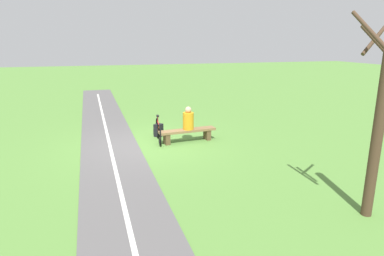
{
  "coord_description": "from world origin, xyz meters",
  "views": [
    {
      "loc": [
        1.53,
        10.74,
        3.41
      ],
      "look_at": [
        -0.94,
        2.21,
        1.09
      ],
      "focal_mm": 31.13,
      "sensor_mm": 36.0,
      "label": 1
    }
  ],
  "objects": [
    {
      "name": "path_centre_line",
      "position": [
        1.13,
        4.0,
        0.02
      ],
      "size": [
        0.71,
        32.0,
        0.0
      ],
      "primitive_type": "cube",
      "rotation": [
        0.0,
        0.0,
        0.02
      ],
      "color": "silver",
      "rests_on": "paved_path"
    },
    {
      "name": "ground_plane",
      "position": [
        0.0,
        0.0,
        0.0
      ],
      "size": [
        80.0,
        80.0,
        0.0
      ],
      "primitive_type": "plane",
      "color": "#548438"
    },
    {
      "name": "bench",
      "position": [
        -1.42,
        -0.02,
        0.32
      ],
      "size": [
        2.04,
        0.58,
        0.44
      ],
      "rotation": [
        0.0,
        0.0,
        0.1
      ],
      "color": "brown",
      "rests_on": "ground_plane"
    },
    {
      "name": "bicycle",
      "position": [
        -0.46,
        -0.34,
        0.38
      ],
      "size": [
        0.2,
        1.67,
        0.91
      ],
      "rotation": [
        0.0,
        0.0,
        1.48
      ],
      "color": "black",
      "rests_on": "ground_plane"
    },
    {
      "name": "person_seated",
      "position": [
        -1.46,
        -0.02,
        0.78
      ],
      "size": [
        0.41,
        0.41,
        0.8
      ],
      "rotation": [
        0.0,
        0.0,
        0.1
      ],
      "color": "orange",
      "rests_on": "bench"
    },
    {
      "name": "backpack",
      "position": [
        -0.57,
        -0.96,
        0.23
      ],
      "size": [
        0.38,
        0.38,
        0.47
      ],
      "rotation": [
        0.0,
        0.0,
        3.92
      ],
      "color": "black",
      "rests_on": "ground_plane"
    },
    {
      "name": "tree_far_left",
      "position": [
        -3.52,
        5.87,
        1.81
      ],
      "size": [
        0.79,
        0.99,
        3.94
      ],
      "color": "#473323",
      "rests_on": "ground_plane"
    },
    {
      "name": "paved_path",
      "position": [
        1.13,
        4.0,
        0.01
      ],
      "size": [
        2.54,
        36.03,
        0.02
      ],
      "primitive_type": "cube",
      "rotation": [
        0.0,
        0.0,
        0.02
      ],
      "color": "#565454",
      "rests_on": "ground_plane"
    }
  ]
}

